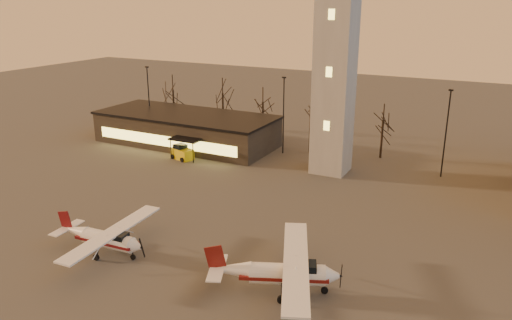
% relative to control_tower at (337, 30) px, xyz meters
% --- Properties ---
extents(ground, '(220.00, 220.00, 0.00)m').
position_rel_control_tower_xyz_m(ground, '(0.00, -30.00, -16.33)').
color(ground, '#3B3836').
rests_on(ground, ground).
extents(control_tower, '(6.80, 6.80, 32.60)m').
position_rel_control_tower_xyz_m(control_tower, '(0.00, 0.00, 0.00)').
color(control_tower, gray).
rests_on(control_tower, ground).
extents(terminal, '(25.40, 12.20, 4.30)m').
position_rel_control_tower_xyz_m(terminal, '(-21.99, 1.98, -14.17)').
color(terminal, black).
rests_on(terminal, ground).
extents(light_poles, '(58.50, 12.25, 10.14)m').
position_rel_control_tower_xyz_m(light_poles, '(0.50, 1.00, -10.92)').
color(light_poles, black).
rests_on(light_poles, ground).
extents(tree_row, '(37.20, 9.20, 8.80)m').
position_rel_control_tower_xyz_m(tree_row, '(-13.70, 9.16, -10.39)').
color(tree_row, black).
rests_on(tree_row, ground).
extents(cessna_front, '(10.09, 12.18, 3.46)m').
position_rel_control_tower_xyz_m(cessna_front, '(6.02, -25.84, -15.14)').
color(cessna_front, white).
rests_on(cessna_front, ground).
extents(cessna_rear, '(8.71, 11.00, 3.03)m').
position_rel_control_tower_xyz_m(cessna_rear, '(-8.87, -27.45, -15.29)').
color(cessna_rear, white).
rests_on(cessna_rear, ground).
extents(service_cart, '(3.25, 2.52, 1.85)m').
position_rel_control_tower_xyz_m(service_cart, '(-18.43, -4.20, -15.62)').
color(service_cart, gold).
rests_on(service_cart, ground).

